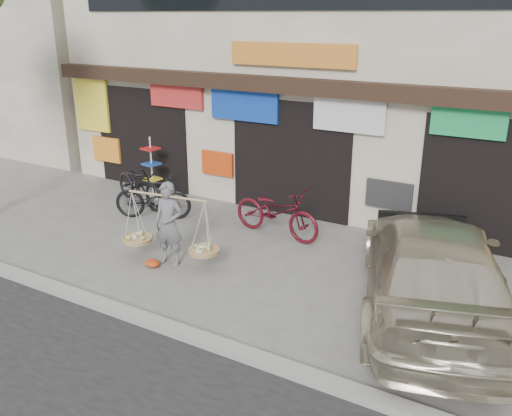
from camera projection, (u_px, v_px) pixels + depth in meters
The scene contains 11 objects.
ground at pixel (205, 269), 10.18m from camera, with size 70.00×70.00×0.00m, color slate.
kerb at pixel (132, 315), 8.53m from camera, with size 70.00×0.25×0.12m, color gray.
shophouse_block at pixel (342, 58), 14.24m from camera, with size 14.00×6.32×7.00m.
neighbor_west at pixel (24, 55), 21.25m from camera, with size 12.00×7.00×6.00m, color beige.
street_vendor at pixel (169, 227), 10.19m from camera, with size 2.00×0.76×1.62m.
bike_0 at pixel (140, 184), 13.51m from camera, with size 0.71×2.04×1.07m, color black.
bike_1 at pixel (153, 196), 12.55m from camera, with size 0.51×1.80×1.08m, color black.
bike_2 at pixel (277, 211), 11.56m from camera, with size 0.74×2.11×1.11m, color #4E0D16.
suv at pixel (432, 267), 8.54m from camera, with size 3.62×5.63×1.52m.
display_rack at pixel (152, 174), 13.97m from camera, with size 0.44×0.44×1.61m.
red_bag at pixel (152, 263), 10.27m from camera, with size 0.31×0.25×0.14m, color #C23A12.
Camera 1 is at (5.45, -7.46, 4.52)m, focal length 38.00 mm.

